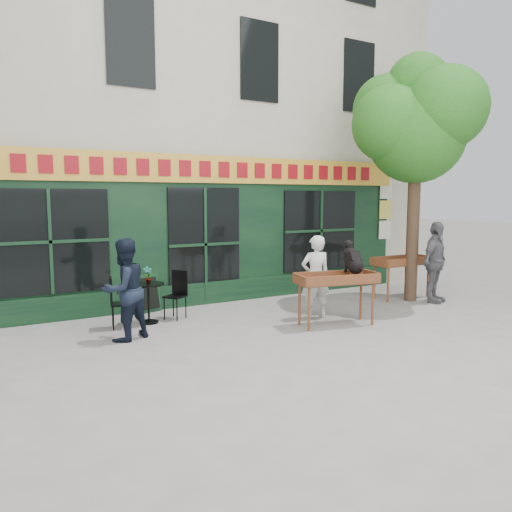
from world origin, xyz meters
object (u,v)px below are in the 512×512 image
object	(u,v)px
dog	(353,256)
woman	(315,277)
bistro_table	(148,295)
man_left	(124,290)
book_cart_center	(337,282)
man_right	(435,262)
book_cart_right	(402,264)

from	to	relation	value
dog	woman	world-z (taller)	woman
bistro_table	man_left	xyz separation A→B (m)	(-0.70, -0.90, 0.31)
book_cart_center	man_right	xyz separation A→B (m)	(3.24, 0.48, 0.10)
book_cart_center	book_cart_right	xyz separation A→B (m)	(2.99, 1.23, 0.00)
woman	bistro_table	size ratio (longest dim) A/B	2.17
book_cart_center	man_right	bearing A→B (deg)	20.54
man_right	book_cart_right	bearing A→B (deg)	88.94
woman	book_cart_right	bearing A→B (deg)	-156.91
man_right	man_left	bearing A→B (deg)	155.98
book_cart_center	woman	size ratio (longest dim) A/B	0.97
book_cart_right	man_right	bearing A→B (deg)	-71.06
man_left	man_right	bearing A→B (deg)	152.21
woman	bistro_table	world-z (taller)	woman
book_cart_center	bistro_table	world-z (taller)	book_cart_center
man_left	woman	bearing A→B (deg)	151.05
dog	man_right	distance (m)	2.96
woman	bistro_table	xyz separation A→B (m)	(-3.00, 1.26, -0.28)
dog	man_right	xyz separation A→B (m)	(2.89, 0.53, -0.37)
man_left	dog	bearing A→B (deg)	141.93
dog	book_cart_center	bearing A→B (deg)	-176.00
book_cart_right	man_left	xyz separation A→B (m)	(-6.69, -0.22, 0.04)
woman	book_cart_center	bearing A→B (deg)	102.13
woman	man_right	size ratio (longest dim) A/B	0.89
book_cart_right	bistro_table	distance (m)	6.03
book_cart_center	man_left	distance (m)	3.83
book_cart_center	bistro_table	distance (m)	3.56
dog	bistro_table	bearing A→B (deg)	161.83
man_right	bistro_table	bearing A→B (deg)	147.45
book_cart_right	man_left	bearing A→B (deg)	-177.76
book_cart_center	bistro_table	xyz separation A→B (m)	(-3.00, 1.91, -0.28)
woman	bistro_table	bearing A→B (deg)	-10.60
woman	man_left	distance (m)	3.71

